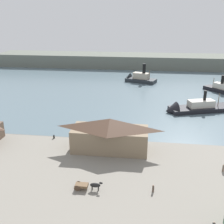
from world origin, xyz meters
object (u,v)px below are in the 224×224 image
object	(u,v)px
ferry_shed_east_terminal	(110,134)
ferry_departing_north	(191,108)
mooring_post_center_east	(54,137)
ferry_outer_harbor	(138,78)
horse_cart	(87,185)
pedestrian_by_tram	(223,168)
pedestrian_near_west_shed	(153,189)

from	to	relation	value
ferry_shed_east_terminal	ferry_departing_north	distance (m)	42.41
mooring_post_center_east	ferry_outer_harbor	size ratio (longest dim) A/B	0.05
horse_cart	ferry_departing_north	xyz separation A→B (m)	(26.66, 50.68, -0.97)
mooring_post_center_east	pedestrian_by_tram	bearing A→B (deg)	-15.04
pedestrian_near_west_shed	pedestrian_by_tram	size ratio (longest dim) A/B	0.88
ferry_departing_north	mooring_post_center_east	bearing A→B (deg)	-143.42
horse_cart	ferry_shed_east_terminal	bearing A→B (deg)	82.70
horse_cart	pedestrian_near_west_shed	world-z (taller)	horse_cart
horse_cart	pedestrian_near_west_shed	bearing A→B (deg)	4.15
pedestrian_near_west_shed	ferry_outer_harbor	world-z (taller)	ferry_outer_harbor
horse_cart	pedestrian_near_west_shed	size ratio (longest dim) A/B	3.52
pedestrian_near_west_shed	pedestrian_by_tram	world-z (taller)	pedestrian_by_tram
pedestrian_near_west_shed	ferry_departing_north	distance (m)	51.80
horse_cart	ferry_departing_north	bearing A→B (deg)	62.25
horse_cart	ferry_outer_harbor	xyz separation A→B (m)	(5.97, 93.41, -0.44)
ferry_outer_harbor	ferry_departing_north	size ratio (longest dim) A/B	0.70
ferry_shed_east_terminal	ferry_departing_north	size ratio (longest dim) A/B	0.74
pedestrian_near_west_shed	pedestrian_by_tram	distance (m)	17.26
pedestrian_near_west_shed	ferry_departing_north	xyz separation A→B (m)	(14.30, 49.78, -0.74)
mooring_post_center_east	ferry_departing_north	xyz separation A→B (m)	(40.33, 29.93, -0.49)
ferry_shed_east_terminal	pedestrian_by_tram	world-z (taller)	ferry_shed_east_terminal
pedestrian_by_tram	ferry_departing_north	bearing A→B (deg)	90.70
horse_cart	ferry_departing_north	distance (m)	57.27
ferry_outer_harbor	ferry_shed_east_terminal	bearing A→B (deg)	-92.87
horse_cart	mooring_post_center_east	distance (m)	24.85
pedestrian_by_tram	ferry_shed_east_terminal	bearing A→B (deg)	165.28
ferry_outer_harbor	horse_cart	bearing A→B (deg)	-93.65
pedestrian_by_tram	ferry_departing_north	xyz separation A→B (m)	(-0.50, 40.90, -0.83)
ferry_shed_east_terminal	horse_cart	size ratio (longest dim) A/B	3.44
ferry_departing_north	ferry_outer_harbor	bearing A→B (deg)	115.84
ferry_shed_east_terminal	ferry_departing_north	bearing A→B (deg)	54.40
mooring_post_center_east	ferry_shed_east_terminal	bearing A→B (deg)	-15.55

